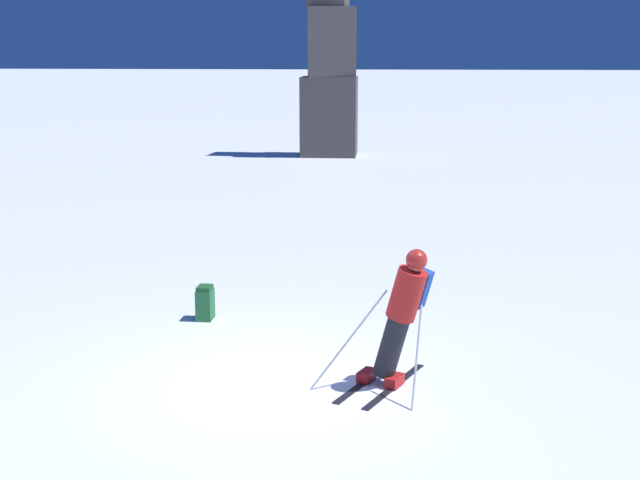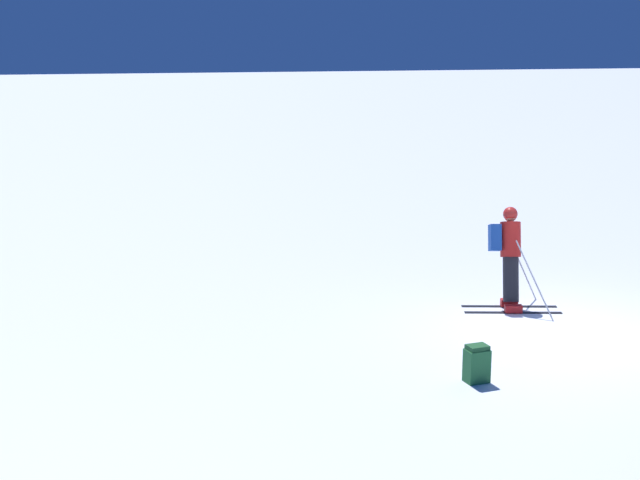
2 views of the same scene
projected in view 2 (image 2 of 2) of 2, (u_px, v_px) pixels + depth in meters
ground_plane at (562, 333)px, 13.56m from camera, size 300.00×300.00×0.00m
skier at (509, 252)px, 14.83m from camera, size 1.41×1.64×1.70m
spare_backpack at (477, 364)px, 11.53m from camera, size 0.23×0.31×0.50m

